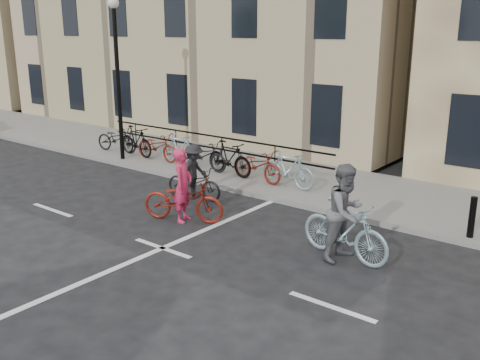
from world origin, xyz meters
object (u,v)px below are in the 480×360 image
Objects in this scene: cyclist_dark at (194,177)px; cyclist_pink at (183,196)px; lamp_post at (117,59)px; cyclist_grey at (345,221)px.

cyclist_pink is at bearing -153.58° from cyclist_dark.
lamp_post is 6.98m from cyclist_pink.
cyclist_dark is (-1.01, 1.47, -0.02)m from cyclist_pink.
cyclist_grey is at bearing -14.46° from lamp_post.
lamp_post is 10.40m from cyclist_grey.
cyclist_grey is 5.19m from cyclist_dark.
lamp_post is 3.01× the size of cyclist_dark.
cyclist_pink is (5.67, -2.89, -2.87)m from lamp_post.
lamp_post is at bearing 64.89° from cyclist_dark.
lamp_post is at bearing 83.72° from cyclist_grey.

